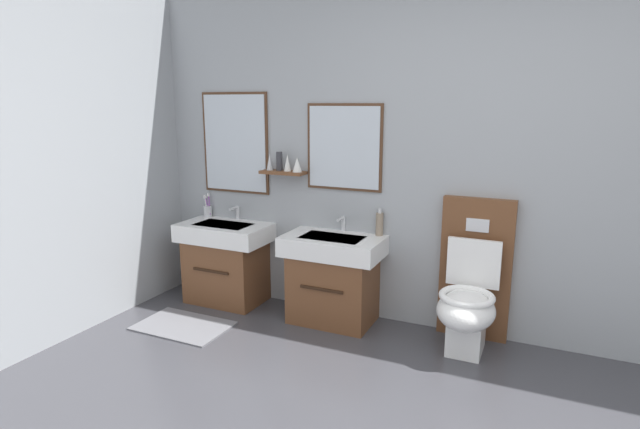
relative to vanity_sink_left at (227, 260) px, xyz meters
The scene contains 9 objects.
wall_back 2.22m from the vanity_sink_left, ahead, with size 5.48×0.27×2.61m.
bath_mat 0.68m from the vanity_sink_left, 90.00° to the right, with size 0.68×0.44×0.01m, color slate.
vanity_sink_left is the anchor object (origin of this frame).
tap_on_left_sink 0.42m from the vanity_sink_left, 90.00° to the left, with size 0.03×0.13×0.11m.
vanity_sink_right 0.97m from the vanity_sink_left, ahead, with size 0.74×0.46×0.66m.
tap_on_right_sink 1.05m from the vanity_sink_left, ahead, with size 0.03×0.13×0.11m.
toilet 1.97m from the vanity_sink_left, ahead, with size 0.48×0.62×1.00m.
toothbrush_cup 0.49m from the vanity_sink_left, 152.03° to the left, with size 0.07×0.07×0.20m.
soap_dispenser 1.34m from the vanity_sink_left, ahead, with size 0.06×0.06×0.21m.
Camera 1 is at (0.39, -1.55, 1.63)m, focal length 28.59 mm.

